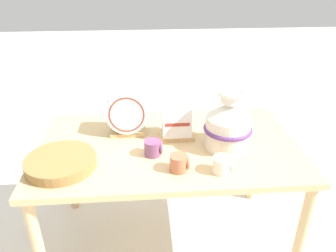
% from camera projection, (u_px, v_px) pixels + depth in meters
% --- Properties ---
extents(ground_plane, '(14.00, 14.00, 0.00)m').
position_uv_depth(ground_plane, '(168.00, 239.00, 2.17)').
color(ground_plane, silver).
extents(display_table, '(1.44, 0.85, 0.74)m').
position_uv_depth(display_table, '(168.00, 156.00, 1.86)').
color(display_table, tan).
rests_on(display_table, ground_plane).
extents(ceramic_vase, '(0.26, 0.26, 0.33)m').
position_uv_depth(ceramic_vase, '(228.00, 124.00, 1.73)').
color(ceramic_vase, silver).
rests_on(ceramic_vase, display_table).
extents(dish_rack_round_plates, '(0.24, 0.15, 0.26)m').
position_uv_depth(dish_rack_round_plates, '(127.00, 115.00, 1.88)').
color(dish_rack_round_plates, tan).
rests_on(dish_rack_round_plates, display_table).
extents(dish_rack_square_plates, '(0.20, 0.13, 0.19)m').
position_uv_depth(dish_rack_square_plates, '(176.00, 127.00, 1.86)').
color(dish_rack_square_plates, tan).
rests_on(dish_rack_square_plates, display_table).
extents(wicker_charger_stack, '(0.35, 0.35, 0.05)m').
position_uv_depth(wicker_charger_stack, '(61.00, 162.00, 1.61)').
color(wicker_charger_stack, olive).
rests_on(wicker_charger_stack, display_table).
extents(mug_cream_glaze, '(0.10, 0.09, 0.08)m').
position_uv_depth(mug_cream_glaze, '(223.00, 165.00, 1.57)').
color(mug_cream_glaze, silver).
rests_on(mug_cream_glaze, display_table).
extents(mug_terracotta_glaze, '(0.10, 0.09, 0.08)m').
position_uv_depth(mug_terracotta_glaze, '(180.00, 163.00, 1.58)').
color(mug_terracotta_glaze, '#B76647').
rests_on(mug_terracotta_glaze, display_table).
extents(mug_plum_glaze, '(0.10, 0.09, 0.08)m').
position_uv_depth(mug_plum_glaze, '(153.00, 148.00, 1.70)').
color(mug_plum_glaze, '#7A4770').
rests_on(mug_plum_glaze, display_table).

